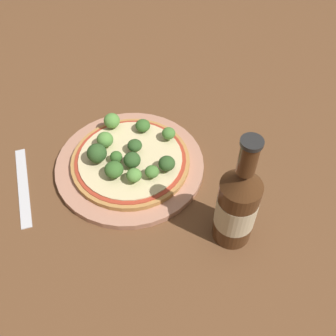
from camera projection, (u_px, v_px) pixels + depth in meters
name	position (u px, v px, depth m)	size (l,w,h in m)	color
ground_plane	(135.00, 167.00, 0.73)	(3.00, 3.00, 0.00)	brown
plate	(130.00, 166.00, 0.73)	(0.27, 0.27, 0.01)	tan
pizza	(131.00, 158.00, 0.72)	(0.22, 0.22, 0.01)	#B77F42
broccoli_floret_0	(116.00, 157.00, 0.70)	(0.02, 0.02, 0.02)	#7A9E5B
broccoli_floret_1	(152.00, 172.00, 0.67)	(0.02, 0.02, 0.02)	#7A9E5B
broccoli_floret_2	(112.00, 121.00, 0.75)	(0.03, 0.03, 0.03)	#7A9E5B
broccoli_floret_3	(135.00, 146.00, 0.71)	(0.03, 0.03, 0.03)	#7A9E5B
broccoli_floret_4	(97.00, 153.00, 0.69)	(0.04, 0.04, 0.04)	#7A9E5B
broccoli_floret_5	(143.00, 126.00, 0.75)	(0.03, 0.03, 0.02)	#7A9E5B
broccoli_floret_6	(169.00, 133.00, 0.73)	(0.03, 0.03, 0.03)	#7A9E5B
broccoli_floret_7	(105.00, 140.00, 0.72)	(0.03, 0.03, 0.03)	#7A9E5B
broccoli_floret_8	(134.00, 175.00, 0.67)	(0.03, 0.03, 0.03)	#7A9E5B
broccoli_floret_9	(114.00, 170.00, 0.67)	(0.03, 0.03, 0.03)	#7A9E5B
broccoli_floret_10	(167.00, 164.00, 0.68)	(0.03, 0.03, 0.03)	#7A9E5B
broccoli_floret_11	(134.00, 160.00, 0.69)	(0.03, 0.03, 0.03)	#7A9E5B
beer_bottle	(237.00, 205.00, 0.58)	(0.06, 0.06, 0.22)	#472814
fork	(23.00, 186.00, 0.70)	(0.08, 0.18, 0.00)	silver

